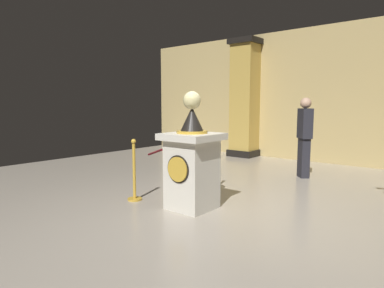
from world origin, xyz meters
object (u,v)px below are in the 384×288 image
(pedestal_clock, at_px, (192,163))
(bystander_guest, at_px, (305,135))
(potted_palm_left, at_px, (187,156))
(stanchion_far, at_px, (134,179))
(stanchion_near, at_px, (212,172))

(pedestal_clock, relative_size, bystander_guest, 1.03)
(potted_palm_left, distance_m, bystander_guest, 2.91)
(pedestal_clock, distance_m, potted_palm_left, 3.41)
(stanchion_far, height_order, potted_palm_left, stanchion_far)
(stanchion_far, height_order, bystander_guest, bystander_guest)
(stanchion_far, distance_m, potted_palm_left, 3.06)
(stanchion_far, bearing_deg, stanchion_near, 63.73)
(stanchion_near, bearing_deg, bystander_guest, 68.69)
(stanchion_near, xyz_separation_m, potted_palm_left, (-1.88, 1.49, -0.06))
(pedestal_clock, distance_m, stanchion_near, 1.16)
(stanchion_near, height_order, bystander_guest, bystander_guest)
(pedestal_clock, bearing_deg, stanchion_far, -164.97)
(pedestal_clock, xyz_separation_m, stanchion_far, (-1.02, -0.27, -0.35))
(stanchion_far, bearing_deg, bystander_guest, 66.80)
(stanchion_far, xyz_separation_m, bystander_guest, (1.51, 3.53, 0.57))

